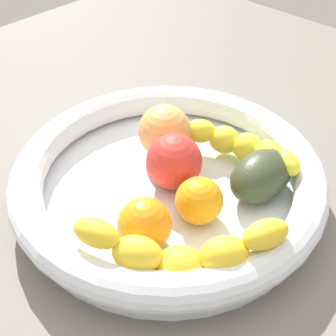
{
  "coord_description": "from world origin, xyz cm",
  "views": [
    {
      "loc": [
        -31.02,
        -29.37,
        43.82
      ],
      "look_at": [
        0.0,
        0.0,
        7.79
      ],
      "focal_mm": 50.78,
      "sensor_mm": 36.0,
      "label": 1
    }
  ],
  "objects": [
    {
      "name": "orange_mid_left",
      "position": [
        -8.19,
        -4.39,
        7.67
      ],
      "size": [
        5.77,
        5.77,
        5.77
      ],
      "primitive_type": "sphere",
      "color": "orange",
      "rests_on": "fruit_bowl"
    },
    {
      "name": "tomato_red",
      "position": [
        1.04,
        0.43,
        8.16
      ],
      "size": [
        6.75,
        6.75,
        6.75
      ],
      "primitive_type": "sphere",
      "color": "red",
      "rests_on": "fruit_bowl"
    },
    {
      "name": "banana_draped_left",
      "position": [
        9.25,
        -2.6,
        7.76
      ],
      "size": [
        9.0,
        18.95,
        4.69
      ],
      "color": "yellow",
      "rests_on": "fruit_bowl"
    },
    {
      "name": "fruit_bowl",
      "position": [
        0.0,
        0.0,
        5.98
      ],
      "size": [
        37.39,
        37.39,
        5.77
      ],
      "color": "white",
      "rests_on": "kitchen_counter"
    },
    {
      "name": "avocado_dark",
      "position": [
        6.61,
        -8.62,
        7.56
      ],
      "size": [
        8.89,
        6.28,
        5.55
      ],
      "primitive_type": "ellipsoid",
      "rotation": [
        0.0,
        0.0,
        6.25
      ],
      "color": "#333E27",
      "rests_on": "fruit_bowl"
    },
    {
      "name": "orange_front",
      "position": [
        -1.42,
        -6.05,
        7.47
      ],
      "size": [
        5.36,
        5.36,
        5.36
      ],
      "primitive_type": "sphere",
      "color": "orange",
      "rests_on": "fruit_bowl"
    },
    {
      "name": "peach_blush",
      "position": [
        4.6,
        4.96,
        8.24
      ],
      "size": [
        6.9,
        6.9,
        6.9
      ],
      "primitive_type": "sphere",
      "color": "#F7A154",
      "rests_on": "fruit_bowl"
    },
    {
      "name": "kitchen_counter",
      "position": [
        0.0,
        0.0,
        1.5
      ],
      "size": [
        120.0,
        120.0,
        3.0
      ],
      "primitive_type": "cube",
      "color": "#6B675D",
      "rests_on": "ground"
    },
    {
      "name": "banana_draped_right",
      "position": [
        -8.79,
        -9.99,
        8.3
      ],
      "size": [
        15.95,
        16.94,
        6.41
      ],
      "color": "yellow",
      "rests_on": "fruit_bowl"
    }
  ]
}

